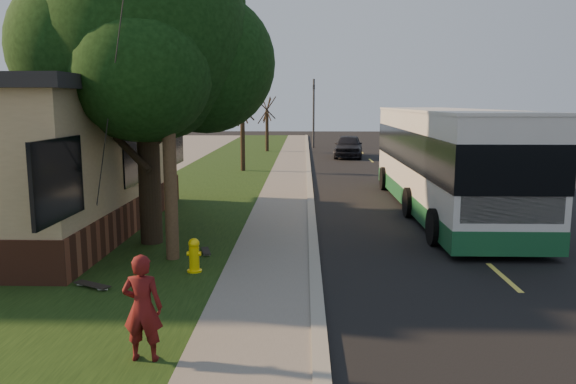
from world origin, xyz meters
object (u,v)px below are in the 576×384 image
object	(u,v)px
utility_pole	(166,58)
traffic_signal	(314,108)
skateboarder	(143,308)
fire_hydrant	(194,255)
bare_tree_near	(243,131)
skateboard_spare	(92,285)
leafy_tree	(147,42)
skateboard_main	(206,251)
bare_tree_far	(267,125)
distant_car	(349,146)
transit_bus	(445,158)

from	to	relation	value
utility_pole	traffic_signal	distance (m)	33.26
skateboarder	fire_hydrant	bearing A→B (deg)	-88.40
fire_hydrant	bare_tree_near	world-z (taller)	bare_tree_near
utility_pole	skateboard_spare	bearing A→B (deg)	-117.48
fire_hydrant	leafy_tree	distance (m)	5.65
fire_hydrant	leafy_tree	bearing A→B (deg)	120.67
utility_pole	skateboarder	xyz separation A→B (m)	(0.81, -5.17, -3.79)
leafy_tree	skateboard_main	distance (m)	5.40
traffic_signal	skateboarder	distance (m)	38.36
bare_tree_far	skateboarder	world-z (taller)	bare_tree_far
bare_tree_far	traffic_signal	size ratio (longest dim) A/B	0.73
skateboard_spare	distant_car	size ratio (longest dim) A/B	0.19
bare_tree_far	transit_bus	size ratio (longest dim) A/B	0.32
bare_tree_near	traffic_signal	size ratio (longest dim) A/B	0.78
bare_tree_far	skateboarder	distance (m)	34.20
fire_hydrant	bare_tree_far	world-z (taller)	bare_tree_far
skateboarder	skateboard_spare	bearing A→B (deg)	-57.78
fire_hydrant	transit_bus	bearing A→B (deg)	45.98
transit_bus	skateboarder	xyz separation A→B (m)	(-6.97, -11.49, -1.00)
traffic_signal	distant_car	world-z (taller)	traffic_signal
transit_bus	skateboard_main	xyz separation A→B (m)	(-7.08, -5.81, -1.72)
skateboard_main	skateboard_spare	xyz separation A→B (m)	(-1.79, -2.63, 0.01)
utility_pole	skateboarder	size ratio (longest dim) A/B	5.88
bare_tree_near	bare_tree_far	xyz separation A→B (m)	(0.50, 12.00, -0.15)
skateboarder	traffic_signal	bearing A→B (deg)	-94.26
transit_bus	distant_car	world-z (taller)	transit_bus
leafy_tree	bare_tree_far	world-z (taller)	leafy_tree
bare_tree_near	leafy_tree	bearing A→B (deg)	-92.50
leafy_tree	bare_tree_near	size ratio (longest dim) A/B	1.81
fire_hydrant	traffic_signal	distance (m)	34.25
utility_pole	leafy_tree	distance (m)	1.94
traffic_signal	distant_car	size ratio (longest dim) A/B	1.23
fire_hydrant	skateboard_spare	size ratio (longest dim) A/B	0.88
utility_pole	skateboard_main	bearing A→B (deg)	36.46
distant_car	skateboarder	bearing A→B (deg)	-93.44
skateboard_spare	utility_pole	bearing A→B (deg)	62.52
bare_tree_far	traffic_signal	world-z (taller)	traffic_signal
bare_tree_far	traffic_signal	distance (m)	5.44
skateboarder	skateboard_spare	size ratio (longest dim) A/B	1.84
leafy_tree	transit_bus	world-z (taller)	leafy_tree
leafy_tree	skateboard_spare	bearing A→B (deg)	-93.57
leafy_tree	skateboarder	distance (m)	8.25
fire_hydrant	traffic_signal	size ratio (longest dim) A/B	0.13
bare_tree_near	traffic_signal	bearing A→B (deg)	75.96
leafy_tree	transit_bus	bearing A→B (deg)	28.37
skateboard_main	skateboard_spare	bearing A→B (deg)	-124.29
leafy_tree	distant_car	size ratio (longest dim) A/B	1.74
traffic_signal	skateboard_spare	xyz separation A→B (m)	(-4.91, -35.12, -3.04)
utility_pole	leafy_tree	size ratio (longest dim) A/B	1.16
bare_tree_near	transit_bus	size ratio (longest dim) A/B	0.34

